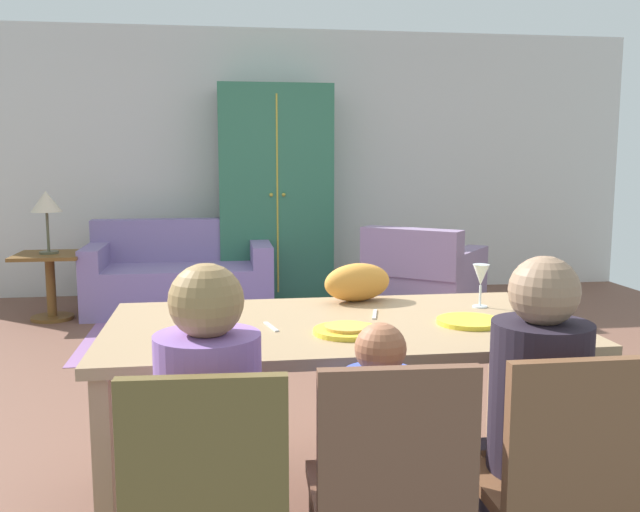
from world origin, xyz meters
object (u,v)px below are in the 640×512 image
Objects in this scene: plate_near_child at (347,331)px; table_lamp at (46,204)px; dining_chair_child at (389,488)px; armchair at (423,283)px; plate_near_woman at (469,321)px; person_man at (211,464)px; plate_near_man at (211,332)px; dining_table at (339,339)px; armoire at (275,193)px; person_child at (377,480)px; dining_chair_man at (208,501)px; dining_chair_woman at (558,476)px; side_table at (50,277)px; wine_glass at (481,277)px; cat at (357,282)px; handbag at (377,318)px; couch at (181,277)px; person_woman at (532,444)px.

plate_near_child is 4.22m from table_lamp.
armchair is (1.29, 3.97, -0.17)m from dining_chair_child.
plate_near_woman is 1.17m from person_man.
dining_chair_child is at bearing -55.93° from plate_near_man.
dining_table is 4.28m from armoire.
dining_table is at bearing 90.12° from person_child.
dining_chair_man reaches higher than plate_near_man.
plate_near_child is (0.49, -0.06, 0.00)m from plate_near_man.
person_child is 4.98m from armoire.
armchair is at bearing -7.84° from table_lamp.
armoire is (-0.40, 5.11, 0.56)m from dining_chair_woman.
side_table is (-1.42, 4.41, -0.11)m from dining_chair_man.
wine_glass is (1.14, 0.30, 0.12)m from plate_near_man.
side_table is at bearing -160.86° from armoire.
dining_chair_woman is (0.49, -0.84, -0.20)m from dining_table.
wine_glass is at bearing 29.14° from plate_near_child.
plate_near_child is at bearing 89.68° from dining_chair_child.
armoire is at bearing 19.14° from table_lamp.
person_child is at bearing -116.10° from cat.
armoire reaches higher than plate_near_man.
wine_glass is at bearing 52.96° from person_child.
plate_near_woman is 0.79m from dining_chair_woman.
plate_near_woman is 0.78× the size of handbag.
plate_near_child is 0.29× the size of dining_chair_child.
couch reaches higher than plate_near_child.
plate_near_woman is at bearing 36.89° from dining_chair_man.
dining_chair_man is at bearing -72.11° from side_table.
dining_chair_child is at bearing -160.59° from person_woman.
plate_near_man reaches higher than handbag.
dining_chair_woman is 3.54m from handbag.
person_woman reaches higher than handbag.
dining_chair_woman is at bearing -85.51° from armoire.
cat is (0.15, 1.23, 0.35)m from dining_chair_child.
cat reaches higher than plate_near_woman.
plate_near_child is at bearing -90.00° from dining_table.
dining_chair_man is 3.75m from handbag.
armoire reaches higher than person_man.
plate_near_man is (-0.49, -0.12, 0.08)m from dining_table.
handbag is at bearing -35.92° from couch.
plate_near_child is 0.75m from wine_glass.
person_child is 1.06× the size of dining_chair_woman.
wine_glass reaches higher than person_child.
dining_chair_woman is (0.50, -0.00, 0.00)m from dining_chair_child.
dining_table is 4.07m from side_table.
plate_near_woman is 1.34× the size of wine_glass.
person_child is (0.49, -0.55, -0.34)m from plate_near_man.
plate_near_child is at bearing 135.28° from person_woman.
dining_chair_man is 1.00× the size of dining_chair_woman.
dining_chair_woman is at bearing -61.31° from side_table.
couch is (-0.83, 3.83, -0.39)m from dining_table.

